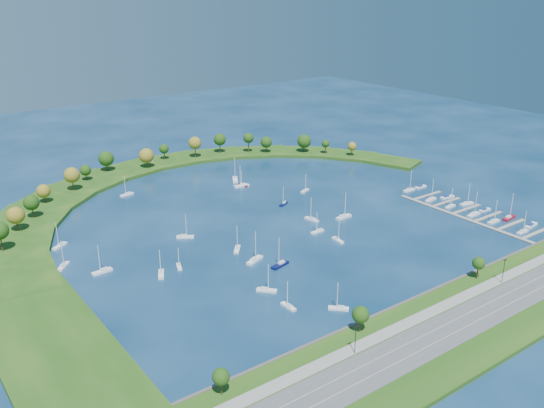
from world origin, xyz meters
TOP-DOWN VIEW (x-y plane):
  - ground at (0.00, 0.00)m, footprint 700.00×700.00m
  - south_shoreline at (0.03, -122.88)m, footprint 420.00×43.10m
  - breakwater at (-46.33, 48.72)m, footprint 286.74×247.64m
  - breakwater_trees at (-16.27, 90.08)m, footprint 237.46×95.78m
  - harbor_tower at (-9.29, 119.34)m, footprint 2.60×2.60m
  - dock_system at (85.30, -61.00)m, footprint 24.28×82.00m
  - moored_boat_0 at (14.87, 48.30)m, footprint 4.53×6.75m
  - moored_boat_1 at (-93.49, -10.07)m, footprint 8.76×3.11m
  - moored_boat_2 at (-65.56, -24.72)m, footprint 3.88×6.61m
  - moored_boat_3 at (-36.46, -38.94)m, footprint 9.71×5.89m
  - moored_boat_4 at (-34.07, -90.05)m, footprint 6.82×6.83m
  - moored_boat_5 at (-30.22, -48.99)m, footprint 9.46×4.59m
  - moored_boat_6 at (-74.77, -26.58)m, footprint 5.63×8.21m
  - moored_boat_7 at (-48.69, 1.23)m, footprint 8.03×6.48m
  - moored_boat_8 at (15.75, 8.98)m, footprint 7.13×4.86m
  - moored_boat_9 at (6.03, -30.85)m, footprint 7.52×2.62m
  - moored_boat_10 at (7.08, -44.08)m, footprint 2.93×7.58m
  - moored_boat_11 at (-99.74, 25.75)m, footprint 8.11×6.71m
  - moored_boat_12 at (13.56, -17.47)m, footprint 3.44×8.43m
  - moored_boat_13 at (38.68, 18.72)m, footprint 7.37×4.57m
  - moored_boat_14 at (-47.64, -63.30)m, footprint 7.08×7.47m
  - moored_boat_15 at (-47.10, 73.25)m, footprint 8.34×3.79m
  - moored_boat_16 at (-36.37, -24.94)m, footprint 6.79×7.62m
  - moored_boat_17 at (-48.22, -78.00)m, footprint 2.24×7.30m
  - moored_boat_18 at (-105.05, 4.32)m, footprint 7.17×7.64m
  - moored_boat_19 at (13.92, 47.62)m, footprint 9.37×4.23m
  - moored_boat_20 at (17.08, 59.67)m, footprint 7.61×10.22m
  - moored_boat_21 at (28.84, -24.59)m, footprint 9.39×3.05m
  - docked_boat_0 at (85.53, -89.61)m, footprint 7.52×2.23m
  - docked_boat_1 at (95.96, -87.71)m, footprint 9.67×3.89m
  - docked_boat_2 at (85.52, -73.66)m, footprint 8.10×2.39m
  - docked_boat_3 at (96.00, -75.53)m, footprint 9.54×3.55m
  - docked_boat_4 at (85.50, -61.92)m, footprint 9.10×3.13m
  - docked_boat_5 at (95.99, -61.24)m, footprint 7.67×2.52m
  - docked_boat_6 at (85.54, -47.06)m, footprint 7.47×2.67m
  - docked_boat_7 at (96.02, -49.88)m, footprint 8.68×3.57m
  - docked_boat_8 at (85.52, -34.07)m, footprint 8.68×3.68m
  - docked_boat_9 at (95.97, -36.86)m, footprint 9.21×3.67m
  - docked_boat_10 at (87.92, -16.18)m, footprint 8.26×2.33m
  - docked_boat_11 at (97.88, -16.22)m, footprint 8.14×2.56m

SIDE VIEW (x-z plane):
  - ground at x=0.00m, z-range 0.00..0.00m
  - dock_system at x=85.30m, z-range -0.45..1.15m
  - docked_boat_5 at x=95.99m, z-range -0.20..1.34m
  - docked_boat_11 at x=97.88m, z-range -0.22..1.43m
  - docked_boat_9 at x=95.97m, z-range -0.24..1.59m
  - docked_boat_1 at x=95.96m, z-range -0.25..1.66m
  - moored_boat_2 at x=-65.56m, z-range -3.85..5.53m
  - moored_boat_0 at x=14.87m, z-range -4.00..5.70m
  - moored_boat_8 at x=15.75m, z-range -4.28..6.00m
  - moored_boat_13 at x=38.68m, z-range -4.38..6.12m
  - moored_boat_17 at x=-48.22m, z-range -4.46..6.20m
  - docked_boat_6 at x=85.54m, z-range -4.51..6.26m
  - moored_boat_9 at x=6.03m, z-range -4.55..6.30m
  - moored_boat_10 at x=7.08m, z-range -4.55..6.31m
  - docked_boat_0 at x=85.53m, z-range -4.62..6.38m
  - moored_boat_4 at x=-34.07m, z-range -4.66..6.42m
  - moored_boat_16 at x=-36.37m, z-range -4.98..6.78m
  - moored_boat_14 at x=-47.64m, z-range -5.01..6.81m
  - moored_boat_15 at x=-47.10m, z-range -5.02..6.82m
  - moored_boat_6 at x=-74.77m, z-range -5.02..6.82m
  - docked_boat_2 at x=85.52m, z-range -5.03..6.83m
  - moored_boat_7 at x=-48.69m, z-range -5.09..6.91m
  - moored_boat_12 at x=13.56m, z-range -5.11..6.93m
  - moored_boat_18 at x=-105.05m, z-range -5.11..6.93m
  - docked_boat_10 at x=87.92m, z-range -5.16..6.98m
  - moored_boat_11 at x=-99.74m, z-range -5.19..7.01m
  - docked_boat_8 at x=85.52m, z-range -5.26..7.10m
  - docked_boat_7 at x=96.02m, z-range -5.28..7.11m
  - moored_boat_1 at x=-93.49m, z-range -5.39..7.24m
  - docked_boat_4 at x=85.50m, z-range -5.63..7.51m
  - moored_boat_19 at x=13.92m, z-range -5.71..7.60m
  - moored_boat_5 at x=-30.22m, z-range -5.75..7.65m
  - moored_boat_21 at x=28.84m, z-range -5.86..7.77m
  - docked_boat_3 at x=96.00m, z-range -5.89..7.81m
  - moored_boat_3 at x=-36.46m, z-range -5.94..7.87m
  - breakwater at x=-46.33m, z-range -0.01..1.99m
  - south_shoreline at x=0.03m, z-range -4.80..6.80m
  - moored_boat_20 at x=17.08m, z-range -6.48..8.49m
  - harbor_tower at x=-9.29m, z-range 2.05..6.52m
  - breakwater_trees at x=-16.27m, z-range 3.07..17.53m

